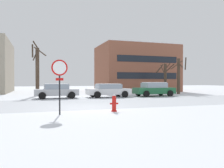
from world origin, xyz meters
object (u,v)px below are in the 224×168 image
parked_car_silver (56,91)px  parked_car_green (154,89)px  fire_hydrant (114,103)px  parked_car_white (108,90)px  stop_sign (60,76)px

parked_car_silver → parked_car_green: (10.04, -0.16, 0.05)m
parked_car_silver → parked_car_green: 10.05m
fire_hydrant → parked_car_silver: 10.54m
fire_hydrant → parked_car_green: (7.93, 10.17, 0.31)m
fire_hydrant → parked_car_white: bearing=74.2°
fire_hydrant → parked_car_green: parked_car_green is taller
stop_sign → parked_car_white: 12.04m
stop_sign → fire_hydrant: 3.14m
parked_car_white → parked_car_green: (5.02, -0.11, 0.06)m
fire_hydrant → stop_sign: bearing=-175.0°
stop_sign → parked_car_white: (5.72, 10.54, -1.13)m
stop_sign → parked_car_silver: size_ratio=0.66×
fire_hydrant → parked_car_green: 12.90m
stop_sign → parked_car_green: (10.74, 10.42, -1.08)m
parked_car_silver → stop_sign: bearing=-93.8°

